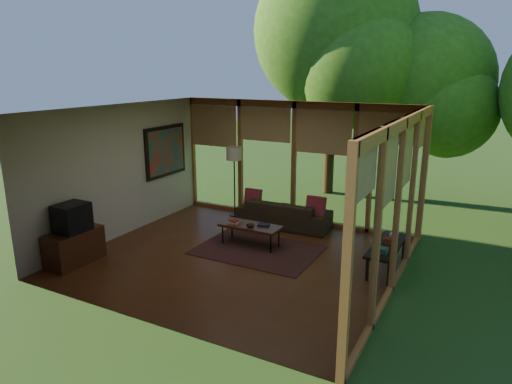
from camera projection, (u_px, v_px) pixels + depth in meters
The scene contains 25 objects.
floor at pixel (238, 258), 8.39m from camera, with size 5.50×5.50×0.00m, color brown.
ceiling at pixel (237, 109), 7.69m from camera, with size 5.50×5.50×0.00m, color silver.
wall_left at pixel (121, 171), 9.29m from camera, with size 0.04×5.00×2.70m, color silver.
wall_front at pixel (141, 229), 5.91m from camera, with size 5.50×0.04×2.70m, color silver.
window_wall_back at pixel (294, 162), 10.17m from camera, with size 5.50×0.12×2.70m, color #A56433.
window_wall_right at pixel (397, 208), 6.80m from camera, with size 0.12×5.00×2.70m, color #A56433.
tree_nw at pixel (335, 32), 11.84m from camera, with size 4.24×4.24×6.43m.
tree_ne at pixel (425, 81), 11.42m from camera, with size 3.27×3.27×4.72m.
rug at pixel (258, 250), 8.74m from camera, with size 2.28×1.61×0.01m, color maroon.
sofa at pixel (284, 213), 10.02m from camera, with size 2.01×0.78×0.59m, color #322719.
pillow_left at pixel (253, 198), 10.24m from camera, with size 0.38×0.13×0.38m, color maroon.
pillow_right at pixel (316, 206), 9.56m from camera, with size 0.40×0.13×0.40m, color maroon.
ct_book_lower at pixel (234, 222), 8.99m from camera, with size 0.22×0.17×0.03m, color beige.
ct_book_upper at pixel (234, 221), 8.98m from camera, with size 0.18×0.14×0.03m, color maroon.
ct_book_side at pixel (264, 225), 8.83m from camera, with size 0.22×0.17×0.03m, color #161932.
ct_bowl at pixel (250, 225), 8.76m from camera, with size 0.16×0.16×0.07m, color black.
media_cabinet at pixel (74, 247), 8.11m from camera, with size 0.50×1.00×0.60m, color #4F2815.
television at pixel (72, 218), 7.96m from camera, with size 0.45×0.55×0.50m, color black.
console_book_a at pixel (376, 249), 7.49m from camera, with size 0.23×0.17×0.08m, color #305447.
console_book_b at pixel (382, 240), 7.88m from camera, with size 0.22×0.16×0.10m, color maroon.
console_book_c at pixel (387, 234), 8.22m from camera, with size 0.20×0.15×0.05m, color beige.
floor_lamp at pixel (234, 157), 10.44m from camera, with size 0.36×0.36×1.65m.
coffee_table at pixel (250, 227), 8.89m from camera, with size 1.20×0.50×0.43m.
side_console at pixel (381, 246), 7.86m from camera, with size 0.60×1.40×0.46m.
wall_painting at pixel (166, 151), 10.41m from camera, with size 0.06×1.35×1.15m.
Camera 1 is at (3.94, -6.73, 3.35)m, focal length 32.00 mm.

